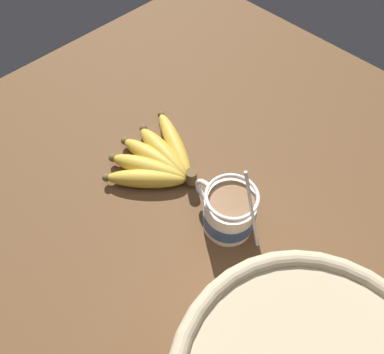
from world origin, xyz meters
The scene contains 3 objects.
table centered at (0.00, 0.00, 1.49)cm, with size 107.29×107.29×2.98cm.
coffee_mug centered at (-7.81, 1.79, 7.04)cm, with size 14.26×8.68×16.91cm.
banana_bunch centered at (9.82, 1.79, 4.70)cm, with size 17.71×20.24×4.11cm.
Camera 1 is at (-24.93, 27.15, 60.07)cm, focal length 35.00 mm.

